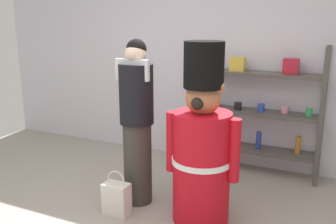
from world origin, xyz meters
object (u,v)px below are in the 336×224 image
at_px(merchandise_shelf, 261,108).
at_px(person_shopper, 137,121).
at_px(teddy_bear_guard, 202,148).
at_px(shopping_bag, 117,198).

distance_m(merchandise_shelf, person_shopper, 1.62).
bearing_deg(teddy_bear_guard, shopping_bag, -161.14).
xyz_separation_m(merchandise_shelf, teddy_bear_guard, (-0.25, -1.37, -0.10)).
distance_m(teddy_bear_guard, shopping_bag, 0.97).
distance_m(teddy_bear_guard, person_shopper, 0.73).
height_order(teddy_bear_guard, person_shopper, same).
bearing_deg(merchandise_shelf, teddy_bear_guard, -100.43).
xyz_separation_m(merchandise_shelf, shopping_bag, (-1.02, -1.63, -0.64)).
distance_m(merchandise_shelf, teddy_bear_guard, 1.39).
height_order(person_shopper, shopping_bag, person_shopper).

